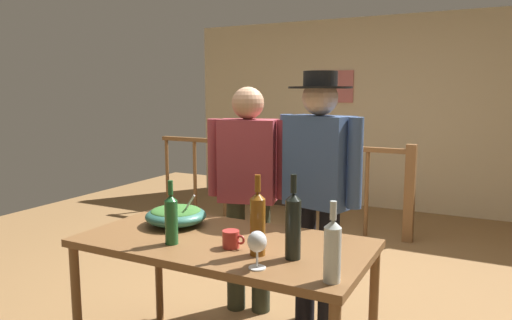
# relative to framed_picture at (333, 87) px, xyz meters

# --- Properties ---
(ground_plane) EXTENTS (8.25, 8.25, 0.00)m
(ground_plane) POSITION_rel_framed_picture_xyz_m (0.69, -3.11, -1.61)
(ground_plane) COLOR olive
(back_wall) EXTENTS (5.52, 0.10, 2.50)m
(back_wall) POSITION_rel_framed_picture_xyz_m (0.69, 0.06, -0.36)
(back_wall) COLOR beige
(back_wall) RESTS_ON ground_plane
(framed_picture) EXTENTS (0.57, 0.03, 0.43)m
(framed_picture) POSITION_rel_framed_picture_xyz_m (0.00, 0.00, 0.00)
(framed_picture) COLOR #C86967
(stair_railing) EXTENTS (3.17, 0.10, 1.01)m
(stair_railing) POSITION_rel_framed_picture_xyz_m (0.17, -1.31, -0.99)
(stair_railing) COLOR brown
(stair_railing) RESTS_ON ground_plane
(tv_console) EXTENTS (0.90, 0.40, 0.47)m
(tv_console) POSITION_rel_framed_picture_xyz_m (-0.53, -0.29, -1.37)
(tv_console) COLOR #38281E
(tv_console) RESTS_ON ground_plane
(flat_screen_tv) EXTENTS (0.47, 0.12, 0.36)m
(flat_screen_tv) POSITION_rel_framed_picture_xyz_m (-0.53, -0.32, -0.92)
(flat_screen_tv) COLOR black
(flat_screen_tv) RESTS_ON tv_console
(serving_table) EXTENTS (1.52, 0.77, 0.77)m
(serving_table) POSITION_rel_framed_picture_xyz_m (0.76, -4.17, -0.91)
(serving_table) COLOR brown
(serving_table) RESTS_ON ground_plane
(salad_bowl) EXTENTS (0.35, 0.35, 0.19)m
(salad_bowl) POSITION_rel_framed_picture_xyz_m (0.38, -4.05, -0.78)
(salad_bowl) COLOR #337060
(salad_bowl) RESTS_ON serving_table
(wine_glass) EXTENTS (0.09, 0.09, 0.17)m
(wine_glass) POSITION_rel_framed_picture_xyz_m (1.11, -4.45, -0.72)
(wine_glass) COLOR silver
(wine_glass) RESTS_ON serving_table
(wine_bottle_amber) EXTENTS (0.07, 0.07, 0.39)m
(wine_bottle_amber) POSITION_rel_framed_picture_xyz_m (1.03, -4.29, -0.68)
(wine_bottle_amber) COLOR brown
(wine_bottle_amber) RESTS_ON serving_table
(wine_bottle_dark) EXTENTS (0.07, 0.07, 0.40)m
(wine_bottle_dark) POSITION_rel_framed_picture_xyz_m (1.20, -4.26, -0.67)
(wine_bottle_dark) COLOR black
(wine_bottle_dark) RESTS_ON serving_table
(wine_bottle_clear) EXTENTS (0.07, 0.07, 0.34)m
(wine_bottle_clear) POSITION_rel_framed_picture_xyz_m (1.44, -4.44, -0.70)
(wine_bottle_clear) COLOR silver
(wine_bottle_clear) RESTS_ON serving_table
(wine_bottle_green) EXTENTS (0.07, 0.07, 0.33)m
(wine_bottle_green) POSITION_rel_framed_picture_xyz_m (0.57, -4.34, -0.70)
(wine_bottle_green) COLOR #1E5628
(wine_bottle_green) RESTS_ON serving_table
(mug_red) EXTENTS (0.12, 0.09, 0.09)m
(mug_red) POSITION_rel_framed_picture_xyz_m (0.87, -4.26, -0.79)
(mug_red) COLOR #B7332D
(mug_red) RESTS_ON serving_table
(person_standing_left) EXTENTS (0.56, 0.31, 1.57)m
(person_standing_left) POSITION_rel_framed_picture_xyz_m (0.51, -3.41, -0.68)
(person_standing_left) COLOR #2D3323
(person_standing_left) RESTS_ON ground_plane
(person_standing_right) EXTENTS (0.59, 0.40, 1.67)m
(person_standing_right) POSITION_rel_framed_picture_xyz_m (1.02, -3.41, -0.61)
(person_standing_right) COLOR black
(person_standing_right) RESTS_ON ground_plane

